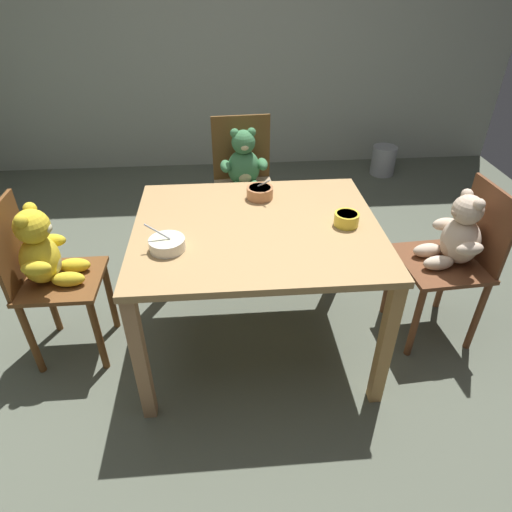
{
  "coord_description": "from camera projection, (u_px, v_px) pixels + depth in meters",
  "views": [
    {
      "loc": [
        -0.15,
        -1.77,
        1.78
      ],
      "look_at": [
        0.0,
        0.05,
        0.53
      ],
      "focal_mm": 31.07,
      "sensor_mm": 36.0,
      "label": 1
    }
  ],
  "objects": [
    {
      "name": "teddy_chair_near_right",
      "position": [
        456.0,
        244.0,
        2.23
      ],
      "size": [
        0.43,
        0.43,
        0.87
      ],
      "rotation": [
        0.0,
        0.0,
        3.21
      ],
      "color": "brown",
      "rests_on": "ground_plane"
    },
    {
      "name": "porridge_bowl_yellow_near_right",
      "position": [
        346.0,
        219.0,
        2.05
      ],
      "size": [
        0.11,
        0.11,
        0.06
      ],
      "color": "yellow",
      "rests_on": "dining_table"
    },
    {
      "name": "dining_table",
      "position": [
        257.0,
        242.0,
        2.11
      ],
      "size": [
        1.15,
        0.96,
        0.73
      ],
      "color": "#AB8553",
      "rests_on": "ground_plane"
    },
    {
      "name": "teddy_chair_near_left",
      "position": [
        45.0,
        261.0,
        2.1
      ],
      "size": [
        0.38,
        0.37,
        0.88
      ],
      "rotation": [
        0.0,
        0.0,
        -0.0
      ],
      "color": "brown",
      "rests_on": "ground_plane"
    },
    {
      "name": "porridge_bowl_white_near_left",
      "position": [
        167.0,
        244.0,
        1.88
      ],
      "size": [
        0.16,
        0.15,
        0.13
      ],
      "color": "silver",
      "rests_on": "dining_table"
    },
    {
      "name": "metal_pail",
      "position": [
        383.0,
        160.0,
        4.26
      ],
      "size": [
        0.23,
        0.23,
        0.27
      ],
      "primitive_type": "cylinder",
      "color": "#93969B",
      "rests_on": "ground_plane"
    },
    {
      "name": "porridge_bowl_terracotta_far_center",
      "position": [
        260.0,
        192.0,
        2.27
      ],
      "size": [
        0.14,
        0.14,
        0.13
      ],
      "color": "#B6774C",
      "rests_on": "dining_table"
    },
    {
      "name": "wall_rear",
      "position": [
        232.0,
        5.0,
        3.78
      ],
      "size": [
        5.2,
        0.08,
        2.83
      ],
      "primitive_type": "cube",
      "color": "#9AA092",
      "rests_on": "ground_plane"
    },
    {
      "name": "ground_plane",
      "position": [
        257.0,
        342.0,
        2.48
      ],
      "size": [
        5.2,
        5.2,
        0.04
      ],
      "color": "#555A4C"
    },
    {
      "name": "teddy_chair_far_center",
      "position": [
        244.0,
        176.0,
        2.89
      ],
      "size": [
        0.44,
        0.43,
        0.93
      ],
      "rotation": [
        0.0,
        0.0,
        -1.5
      ],
      "color": "brown",
      "rests_on": "ground_plane"
    }
  ]
}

